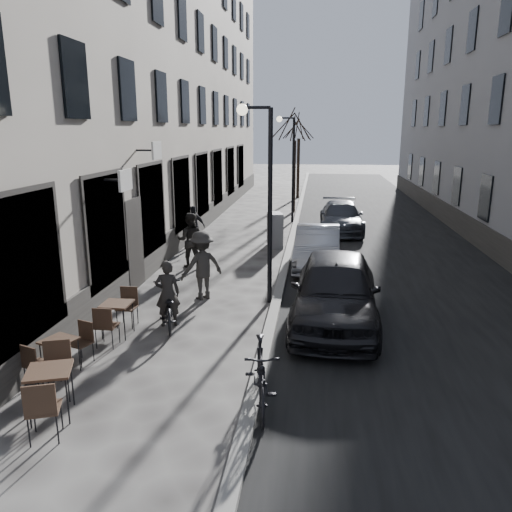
% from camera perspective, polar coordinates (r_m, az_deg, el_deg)
% --- Properties ---
extents(ground, '(120.00, 120.00, 0.00)m').
position_cam_1_polar(ground, '(8.04, -2.79, -19.67)').
color(ground, '#373432').
rests_on(ground, ground).
extents(road, '(7.30, 60.00, 0.00)m').
position_cam_1_polar(road, '(23.16, 13.47, 2.74)').
color(road, black).
rests_on(road, ground).
extents(kerb, '(0.25, 60.00, 0.12)m').
position_cam_1_polar(kerb, '(23.01, 4.41, 3.17)').
color(kerb, slate).
rests_on(kerb, ground).
extents(building_left, '(4.00, 35.00, 16.00)m').
position_cam_1_polar(building_left, '(24.40, -11.06, 22.33)').
color(building_left, gray).
rests_on(building_left, ground).
extents(streetlamp_near, '(0.90, 0.28, 5.09)m').
position_cam_1_polar(streetlamp_near, '(12.70, 0.85, 8.30)').
color(streetlamp_near, black).
rests_on(streetlamp_near, ground).
extents(streetlamp_far, '(0.90, 0.28, 5.09)m').
position_cam_1_polar(streetlamp_far, '(24.63, 3.89, 11.18)').
color(streetlamp_far, black).
rests_on(streetlamp_far, ground).
extents(tree_near, '(2.40, 2.40, 5.70)m').
position_cam_1_polar(tree_near, '(27.59, 4.45, 14.63)').
color(tree_near, black).
rests_on(tree_near, ground).
extents(tree_far, '(2.40, 2.40, 5.70)m').
position_cam_1_polar(tree_far, '(33.59, 4.94, 14.55)').
color(tree_far, black).
rests_on(tree_far, ground).
extents(bistro_set_a, '(0.98, 1.70, 0.97)m').
position_cam_1_polar(bistro_set_a, '(8.81, -22.41, -13.78)').
color(bistro_set_a, '#332116').
rests_on(bistro_set_a, ground).
extents(bistro_set_b, '(0.83, 1.43, 0.82)m').
position_cam_1_polar(bistro_set_b, '(10.20, -21.49, -10.26)').
color(bistro_set_b, '#332116').
rests_on(bistro_set_b, ground).
extents(bistro_set_c, '(0.63, 1.53, 0.90)m').
position_cam_1_polar(bistro_set_c, '(11.57, -15.56, -6.59)').
color(bistro_set_c, '#332116').
rests_on(bistro_set_c, ground).
extents(sign_board, '(0.39, 0.68, 1.16)m').
position_cam_1_polar(sign_board, '(10.31, -24.38, -10.00)').
color(sign_board, black).
rests_on(sign_board, ground).
extents(utility_cabinet, '(0.71, 1.00, 1.35)m').
position_cam_1_polar(utility_cabinet, '(19.42, 2.19, 2.98)').
color(utility_cabinet, slate).
rests_on(utility_cabinet, ground).
extents(bicycle, '(1.17, 1.94, 0.96)m').
position_cam_1_polar(bicycle, '(11.88, -10.01, -5.63)').
color(bicycle, black).
rests_on(bicycle, ground).
extents(cyclist_rider, '(0.66, 0.54, 1.58)m').
position_cam_1_polar(cyclist_rider, '(11.78, -10.08, -4.23)').
color(cyclist_rider, black).
rests_on(cyclist_rider, ground).
extents(pedestrian_near, '(0.94, 0.77, 1.82)m').
position_cam_1_polar(pedestrian_near, '(16.70, -7.53, 1.81)').
color(pedestrian_near, black).
rests_on(pedestrian_near, ground).
extents(pedestrian_mid, '(1.37, 1.30, 1.87)m').
position_cam_1_polar(pedestrian_mid, '(13.48, -6.21, -1.07)').
color(pedestrian_mid, '#2E2B28').
rests_on(pedestrian_mid, ground).
extents(pedestrian_far, '(0.94, 0.41, 1.60)m').
position_cam_1_polar(pedestrian_far, '(19.73, -7.18, 3.41)').
color(pedestrian_far, black).
rests_on(pedestrian_far, ground).
extents(car_near, '(2.21, 4.99, 1.67)m').
position_cam_1_polar(car_near, '(11.87, 9.06, -3.82)').
color(car_near, black).
rests_on(car_near, ground).
extents(car_mid, '(1.51, 4.13, 1.35)m').
position_cam_1_polar(car_mid, '(16.72, 7.02, 1.02)').
color(car_mid, '#999CA1').
rests_on(car_mid, ground).
extents(car_far, '(1.91, 4.56, 1.32)m').
position_cam_1_polar(car_far, '(22.75, 9.70, 4.40)').
color(car_far, '#33363D').
rests_on(car_far, ground).
extents(moped, '(0.82, 1.96, 1.14)m').
position_cam_1_polar(moped, '(8.40, 0.55, -13.50)').
color(moped, black).
rests_on(moped, ground).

